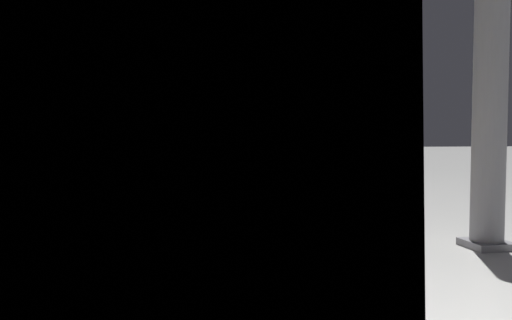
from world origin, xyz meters
The scene contains 9 objects.
safety_line_strip centered at (-0.92, 10.00, 0.00)m, with size 0.36×80.00×0.01m, color yellow.
tactile_edge_band centered at (-1.27, 10.00, 0.00)m, with size 0.67×80.00×0.01m, color slate.
high_speed_train centered at (-3.07, 6.71, 2.50)m, with size 2.94×31.28×4.97m.
passenger_near centered at (1.90, 7.73, 0.96)m, with size 0.51×0.22×1.65m.
duffel_bag_near centered at (2.22, 7.60, 0.15)m, with size 0.44×0.26×0.36m.
passenger_mid centered at (1.96, 12.05, 1.01)m, with size 0.53×0.34×1.71m.
duffel_bag_mid centered at (1.64, 11.86, 0.15)m, with size 0.44×0.26×0.36m.
platform_pillar centered at (2.69, 5.76, 1.72)m, with size 0.56×0.56×3.60m.
waste_bin centered at (1.97, 9.85, 0.46)m, with size 0.46×0.46×0.91m.
Camera 1 is at (-1.68, -0.13, 1.54)m, focal length 34.18 mm.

